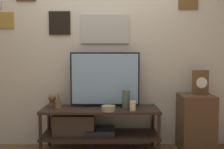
{
  "coord_description": "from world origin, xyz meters",
  "views": [
    {
      "loc": [
        0.13,
        -2.99,
        1.25
      ],
      "look_at": [
        0.15,
        0.29,
        0.99
      ],
      "focal_mm": 42.0,
      "sensor_mm": 36.0,
      "label": 1
    }
  ],
  "objects_px": {
    "vase_wide_bowl": "(108,108)",
    "vase_slim_bronze": "(58,100)",
    "mantel_clock": "(200,82)",
    "television": "(105,79)",
    "decorative_bust": "(52,100)",
    "candle_jar": "(133,106)",
    "vase_tall_ceramic": "(126,100)"
  },
  "relations": [
    {
      "from": "vase_slim_bronze",
      "to": "candle_jar",
      "type": "relative_size",
      "value": 1.74
    },
    {
      "from": "vase_tall_ceramic",
      "to": "candle_jar",
      "type": "distance_m",
      "value": 0.14
    },
    {
      "from": "decorative_bust",
      "to": "television",
      "type": "bearing_deg",
      "value": -2.47
    },
    {
      "from": "television",
      "to": "decorative_bust",
      "type": "bearing_deg",
      "value": 177.53
    },
    {
      "from": "candle_jar",
      "to": "mantel_clock",
      "type": "bearing_deg",
      "value": 14.5
    },
    {
      "from": "vase_slim_bronze",
      "to": "candle_jar",
      "type": "height_order",
      "value": "vase_slim_bronze"
    },
    {
      "from": "vase_slim_bronze",
      "to": "vase_tall_ceramic",
      "type": "distance_m",
      "value": 0.86
    },
    {
      "from": "candle_jar",
      "to": "decorative_bust",
      "type": "relative_size",
      "value": 0.75
    },
    {
      "from": "vase_tall_ceramic",
      "to": "candle_jar",
      "type": "height_order",
      "value": "vase_tall_ceramic"
    },
    {
      "from": "vase_slim_bronze",
      "to": "television",
      "type": "bearing_deg",
      "value": 8.7
    },
    {
      "from": "television",
      "to": "candle_jar",
      "type": "xyz_separation_m",
      "value": [
        0.34,
        -0.26,
        -0.3
      ]
    },
    {
      "from": "candle_jar",
      "to": "mantel_clock",
      "type": "height_order",
      "value": "mantel_clock"
    },
    {
      "from": "vase_tall_ceramic",
      "to": "decorative_bust",
      "type": "bearing_deg",
      "value": 169.32
    },
    {
      "from": "television",
      "to": "vase_wide_bowl",
      "type": "xyz_separation_m",
      "value": [
        0.05,
        -0.27,
        -0.33
      ]
    },
    {
      "from": "television",
      "to": "mantel_clock",
      "type": "height_order",
      "value": "television"
    },
    {
      "from": "vase_tall_ceramic",
      "to": "mantel_clock",
      "type": "bearing_deg",
      "value": 7.33
    },
    {
      "from": "vase_slim_bronze",
      "to": "mantel_clock",
      "type": "bearing_deg",
      "value": 1.98
    },
    {
      "from": "vase_slim_bronze",
      "to": "vase_tall_ceramic",
      "type": "height_order",
      "value": "vase_tall_ceramic"
    },
    {
      "from": "television",
      "to": "decorative_bust",
      "type": "height_order",
      "value": "television"
    },
    {
      "from": "vase_wide_bowl",
      "to": "vase_slim_bronze",
      "type": "relative_size",
      "value": 0.8
    },
    {
      "from": "candle_jar",
      "to": "vase_tall_ceramic",
      "type": "bearing_deg",
      "value": 125.21
    },
    {
      "from": "vase_tall_ceramic",
      "to": "television",
      "type": "bearing_deg",
      "value": 150.35
    },
    {
      "from": "candle_jar",
      "to": "mantel_clock",
      "type": "xyz_separation_m",
      "value": [
        0.89,
        0.23,
        0.26
      ]
    },
    {
      "from": "vase_slim_bronze",
      "to": "candle_jar",
      "type": "xyz_separation_m",
      "value": [
        0.93,
        -0.17,
        -0.04
      ]
    },
    {
      "from": "vase_wide_bowl",
      "to": "mantel_clock",
      "type": "bearing_deg",
      "value": 11.58
    },
    {
      "from": "vase_tall_ceramic",
      "to": "candle_jar",
      "type": "bearing_deg",
      "value": -54.79
    },
    {
      "from": "vase_slim_bronze",
      "to": "candle_jar",
      "type": "bearing_deg",
      "value": -10.19
    },
    {
      "from": "vase_wide_bowl",
      "to": "decorative_bust",
      "type": "distance_m",
      "value": 0.81
    },
    {
      "from": "television",
      "to": "vase_tall_ceramic",
      "type": "height_order",
      "value": "television"
    },
    {
      "from": "vase_wide_bowl",
      "to": "vase_tall_ceramic",
      "type": "distance_m",
      "value": 0.26
    },
    {
      "from": "decorative_bust",
      "to": "mantel_clock",
      "type": "distance_m",
      "value": 1.95
    },
    {
      "from": "candle_jar",
      "to": "vase_wide_bowl",
      "type": "bearing_deg",
      "value": -177.57
    }
  ]
}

